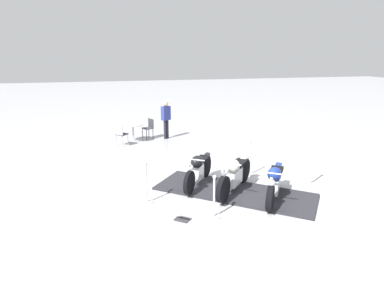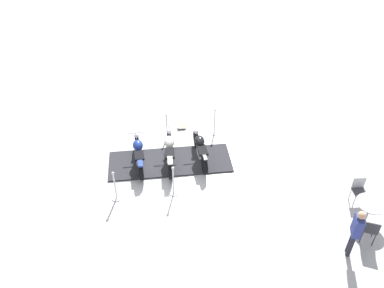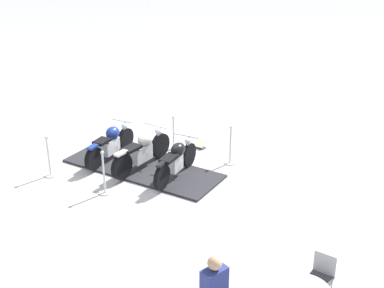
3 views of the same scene
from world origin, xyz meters
TOP-DOWN VIEW (x-y plane):
  - ground_plane at (0.00, 0.00)m, footprint 80.00×80.00m
  - display_platform at (0.00, 0.00)m, footprint 3.97×4.38m
  - motorcycle_black at (-0.66, -0.86)m, footprint 1.79×1.30m
  - motorcycle_cream at (0.02, -0.02)m, footprint 1.81×1.66m
  - motorcycle_navy at (0.71, 0.82)m, footprint 1.85×1.35m
  - stanchion_right_mid at (1.21, -0.98)m, footprint 0.34×0.34m
  - stanchion_right_front at (0.03, -2.42)m, footprint 0.32×0.32m
  - stanchion_left_mid at (-1.21, 0.98)m, footprint 0.31×0.31m
  - stanchion_left_rear at (-0.03, 2.42)m, footprint 0.35×0.35m
  - info_placard at (1.18, -1.75)m, footprint 0.39×0.40m
  - cafe_table at (-6.28, -2.28)m, footprint 0.89×0.89m
  - cafe_chair_near_table at (-5.67, -2.83)m, footprint 0.57×0.57m
  - cafe_chair_across_table at (-6.64, -1.54)m, footprint 0.53×0.53m
  - bystander_person at (-6.45, -0.78)m, footprint 0.40×0.46m

SIDE VIEW (x-z plane):
  - ground_plane at x=0.00m, z-range 0.00..0.00m
  - display_platform at x=0.00m, z-range 0.00..0.06m
  - info_placard at x=1.18m, z-range -0.04..0.18m
  - stanchion_right_mid at x=1.21m, z-range -0.20..0.86m
  - stanchion_left_rear at x=-0.03m, z-range -0.22..0.92m
  - stanchion_right_front at x=0.03m, z-range -0.19..0.92m
  - stanchion_left_mid at x=-1.21m, z-range -0.19..0.96m
  - motorcycle_navy at x=0.71m, z-range 0.05..0.97m
  - cafe_chair_across_table at x=-6.64m, z-range 0.09..0.99m
  - cafe_chair_near_table at x=-5.67m, z-range 0.08..1.00m
  - motorcycle_cream at x=0.02m, z-range 0.04..1.06m
  - motorcycle_black at x=-0.66m, z-range 0.07..1.04m
  - cafe_table at x=-6.28m, z-range 0.20..0.97m
  - bystander_person at x=-6.45m, z-range 0.17..1.86m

